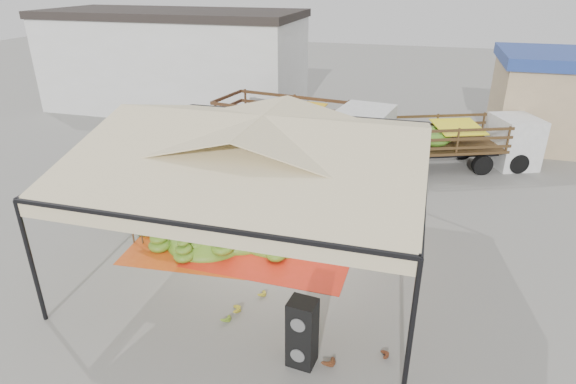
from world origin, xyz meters
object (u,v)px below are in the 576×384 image
(banana_heap, at_px, (233,210))
(truck_right, at_px, (470,138))
(vendor, at_px, (360,177))
(speaker_stack, at_px, (302,333))
(truck_left, at_px, (309,125))

(banana_heap, distance_m, truck_right, 10.37)
(vendor, distance_m, truck_right, 5.78)
(truck_right, bearing_deg, speaker_stack, -128.92)
(banana_heap, relative_size, truck_right, 0.96)
(banana_heap, distance_m, truck_left, 6.57)
(banana_heap, xyz_separation_m, truck_right, (7.14, 7.50, 0.60))
(speaker_stack, distance_m, vendor, 7.95)
(banana_heap, xyz_separation_m, truck_left, (0.79, 6.46, 0.89))
(speaker_stack, relative_size, truck_right, 0.24)
(vendor, relative_size, truck_left, 0.24)
(banana_heap, distance_m, vendor, 4.61)
(banana_heap, bearing_deg, truck_left, 83.05)
(truck_left, height_order, truck_right, truck_left)
(banana_heap, bearing_deg, truck_right, 46.43)
(vendor, bearing_deg, banana_heap, 54.56)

